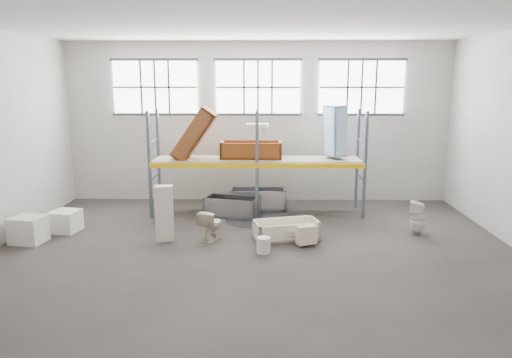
{
  "coord_description": "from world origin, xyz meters",
  "views": [
    {
      "loc": [
        0.22,
        -10.53,
        3.87
      ],
      "look_at": [
        0.0,
        1.5,
        1.4
      ],
      "focal_mm": 34.48,
      "sensor_mm": 36.0,
      "label": 1
    }
  ],
  "objects_px": {
    "rust_tub_flat": "(251,150)",
    "carton_near": "(28,230)",
    "toilet_beige": "(211,225)",
    "blue_tub_upright": "(335,131)",
    "steel_tub_right": "(258,199)",
    "bucket": "(263,245)",
    "steel_tub_left": "(232,207)",
    "toilet_white": "(418,218)",
    "cistern_tall": "(164,213)",
    "bathtub_beige": "(286,230)"
  },
  "relations": [
    {
      "from": "steel_tub_left",
      "to": "bucket",
      "type": "bearing_deg",
      "value": -73.24
    },
    {
      "from": "steel_tub_left",
      "to": "carton_near",
      "type": "bearing_deg",
      "value": -153.18
    },
    {
      "from": "cistern_tall",
      "to": "toilet_white",
      "type": "xyz_separation_m",
      "value": [
        6.29,
        0.62,
        -0.25
      ]
    },
    {
      "from": "toilet_beige",
      "to": "blue_tub_upright",
      "type": "relative_size",
      "value": 0.51
    },
    {
      "from": "toilet_white",
      "to": "blue_tub_upright",
      "type": "height_order",
      "value": "blue_tub_upright"
    },
    {
      "from": "cistern_tall",
      "to": "toilet_white",
      "type": "relative_size",
      "value": 1.59
    },
    {
      "from": "steel_tub_right",
      "to": "toilet_white",
      "type": "bearing_deg",
      "value": -30.25
    },
    {
      "from": "bathtub_beige",
      "to": "steel_tub_right",
      "type": "height_order",
      "value": "steel_tub_right"
    },
    {
      "from": "blue_tub_upright",
      "to": "bucket",
      "type": "bearing_deg",
      "value": -119.84
    },
    {
      "from": "steel_tub_left",
      "to": "steel_tub_right",
      "type": "distance_m",
      "value": 1.1
    },
    {
      "from": "toilet_white",
      "to": "rust_tub_flat",
      "type": "height_order",
      "value": "rust_tub_flat"
    },
    {
      "from": "steel_tub_right",
      "to": "rust_tub_flat",
      "type": "distance_m",
      "value": 1.54
    },
    {
      "from": "bucket",
      "to": "toilet_white",
      "type": "bearing_deg",
      "value": 20.57
    },
    {
      "from": "toilet_beige",
      "to": "blue_tub_upright",
      "type": "bearing_deg",
      "value": -119.47
    },
    {
      "from": "steel_tub_right",
      "to": "bucket",
      "type": "bearing_deg",
      "value": -87.38
    },
    {
      "from": "cistern_tall",
      "to": "steel_tub_right",
      "type": "xyz_separation_m",
      "value": [
        2.22,
        2.99,
        -0.37
      ]
    },
    {
      "from": "bathtub_beige",
      "to": "steel_tub_left",
      "type": "height_order",
      "value": "steel_tub_left"
    },
    {
      "from": "toilet_white",
      "to": "carton_near",
      "type": "height_order",
      "value": "toilet_white"
    },
    {
      "from": "bathtub_beige",
      "to": "toilet_white",
      "type": "distance_m",
      "value": 3.37
    },
    {
      "from": "bathtub_beige",
      "to": "cistern_tall",
      "type": "bearing_deg",
      "value": 168.48
    },
    {
      "from": "toilet_white",
      "to": "steel_tub_left",
      "type": "relative_size",
      "value": 0.56
    },
    {
      "from": "cistern_tall",
      "to": "carton_near",
      "type": "distance_m",
      "value": 3.27
    },
    {
      "from": "toilet_white",
      "to": "steel_tub_left",
      "type": "height_order",
      "value": "toilet_white"
    },
    {
      "from": "cistern_tall",
      "to": "steel_tub_left",
      "type": "bearing_deg",
      "value": 44.13
    },
    {
      "from": "bathtub_beige",
      "to": "steel_tub_left",
      "type": "xyz_separation_m",
      "value": [
        -1.47,
        2.03,
        0.05
      ]
    },
    {
      "from": "toilet_beige",
      "to": "carton_near",
      "type": "relative_size",
      "value": 1.0
    },
    {
      "from": "bathtub_beige",
      "to": "toilet_white",
      "type": "xyz_separation_m",
      "value": [
        3.33,
        0.47,
        0.2
      ]
    },
    {
      "from": "blue_tub_upright",
      "to": "bucket",
      "type": "relative_size",
      "value": 4.04
    },
    {
      "from": "steel_tub_right",
      "to": "blue_tub_upright",
      "type": "xyz_separation_m",
      "value": [
        2.21,
        -0.29,
        2.09
      ]
    },
    {
      "from": "blue_tub_upright",
      "to": "bucket",
      "type": "distance_m",
      "value": 4.65
    },
    {
      "from": "steel_tub_right",
      "to": "carton_near",
      "type": "height_order",
      "value": "carton_near"
    },
    {
      "from": "cistern_tall",
      "to": "blue_tub_upright",
      "type": "relative_size",
      "value": 0.94
    },
    {
      "from": "steel_tub_left",
      "to": "carton_near",
      "type": "relative_size",
      "value": 2.05
    },
    {
      "from": "rust_tub_flat",
      "to": "carton_near",
      "type": "bearing_deg",
      "value": -150.37
    },
    {
      "from": "toilet_white",
      "to": "bucket",
      "type": "xyz_separation_m",
      "value": [
        -3.89,
        -1.46,
        -0.25
      ]
    },
    {
      "from": "carton_near",
      "to": "steel_tub_left",
      "type": "bearing_deg",
      "value": 26.82
    },
    {
      "from": "bathtub_beige",
      "to": "rust_tub_flat",
      "type": "xyz_separation_m",
      "value": [
        -0.93,
        2.63,
        1.59
      ]
    },
    {
      "from": "toilet_white",
      "to": "bucket",
      "type": "height_order",
      "value": "toilet_white"
    },
    {
      "from": "bathtub_beige",
      "to": "rust_tub_flat",
      "type": "height_order",
      "value": "rust_tub_flat"
    },
    {
      "from": "cistern_tall",
      "to": "bathtub_beige",
      "type": "bearing_deg",
      "value": -8.66
    },
    {
      "from": "cistern_tall",
      "to": "steel_tub_left",
      "type": "relative_size",
      "value": 0.9
    },
    {
      "from": "steel_tub_left",
      "to": "steel_tub_right",
      "type": "bearing_deg",
      "value": 48.15
    },
    {
      "from": "toilet_beige",
      "to": "carton_near",
      "type": "distance_m",
      "value": 4.38
    },
    {
      "from": "bathtub_beige",
      "to": "cistern_tall",
      "type": "xyz_separation_m",
      "value": [
        -2.95,
        -0.15,
        0.45
      ]
    },
    {
      "from": "toilet_white",
      "to": "steel_tub_right",
      "type": "bearing_deg",
      "value": -98.69
    },
    {
      "from": "steel_tub_right",
      "to": "rust_tub_flat",
      "type": "xyz_separation_m",
      "value": [
        -0.2,
        -0.21,
        1.51
      ]
    },
    {
      "from": "rust_tub_flat",
      "to": "blue_tub_upright",
      "type": "bearing_deg",
      "value": -1.72
    },
    {
      "from": "blue_tub_upright",
      "to": "steel_tub_left",
      "type": "bearing_deg",
      "value": -169.76
    },
    {
      "from": "cistern_tall",
      "to": "rust_tub_flat",
      "type": "xyz_separation_m",
      "value": [
        2.02,
        2.78,
        1.14
      ]
    },
    {
      "from": "toilet_beige",
      "to": "bucket",
      "type": "xyz_separation_m",
      "value": [
        1.27,
        -0.95,
        -0.19
      ]
    }
  ]
}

